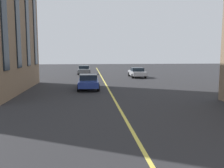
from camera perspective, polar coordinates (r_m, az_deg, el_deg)
name	(u,v)px	position (r m, az deg, el deg)	size (l,w,h in m)	color
lane_centre_line	(115,101)	(17.28, 0.76, -3.97)	(80.00, 0.16, 0.01)	#D8C64C
car_blue_trailing	(88,82)	(23.11, -5.51, 0.57)	(4.40, 1.95, 1.37)	navy
car_silver_parked_b	(137,72)	(34.48, 5.82, 2.73)	(4.40, 1.95, 1.37)	#B7BABF
car_grey_oncoming	(84,70)	(39.74, -6.51, 3.30)	(4.40, 1.95, 1.37)	slate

